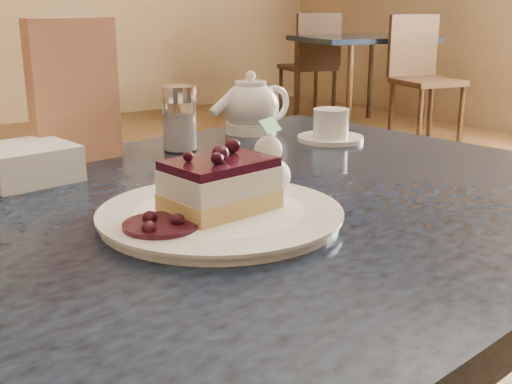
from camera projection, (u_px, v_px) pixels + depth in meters
main_table at (196, 271)px, 0.77m from camera, size 1.26×0.93×0.73m
dessert_plate at (220, 215)px, 0.71m from camera, size 0.26×0.26×0.01m
cheesecake_slice at (220, 185)px, 0.70m from camera, size 0.13×0.10×0.06m
whipped_cream at (268, 175)px, 0.76m from camera, size 0.05×0.05×0.05m
berry_sauce at (161, 225)px, 0.65m from camera, size 0.08×0.08×0.01m
tea_set at (266, 112)px, 1.18m from camera, size 0.23×0.25×0.10m
menu_card at (74, 92)px, 0.95m from camera, size 0.14×0.05×0.21m
sugar_shaker at (179, 118)px, 1.04m from camera, size 0.06×0.06×0.11m
napkin_stack at (26, 163)px, 0.87m from camera, size 0.13×0.13×0.05m
bg_table_far_right at (359, 120)px, 5.16m from camera, size 1.11×1.75×1.17m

